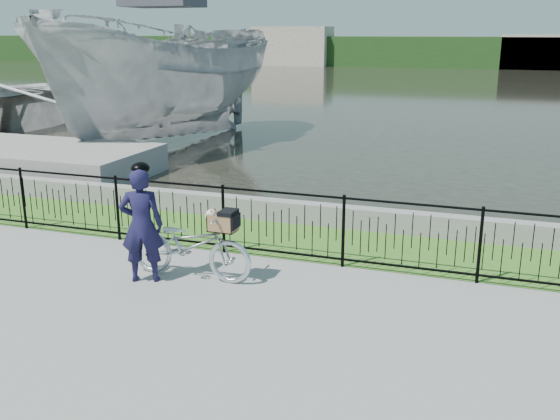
% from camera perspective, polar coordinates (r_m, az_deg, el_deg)
% --- Properties ---
extents(ground, '(120.00, 120.00, 0.00)m').
position_cam_1_polar(ground, '(8.64, -3.34, -8.02)').
color(ground, gray).
rests_on(ground, ground).
extents(grass_strip, '(60.00, 2.00, 0.01)m').
position_cam_1_polar(grass_strip, '(10.92, 1.83, -2.75)').
color(grass_strip, '#3F7023').
rests_on(grass_strip, ground).
extents(water, '(120.00, 120.00, 0.00)m').
position_cam_1_polar(water, '(40.55, 14.89, 10.53)').
color(water, black).
rests_on(water, ground).
extents(quay_wall, '(60.00, 0.30, 0.40)m').
position_cam_1_polar(quay_wall, '(11.78, 3.28, -0.36)').
color(quay_wall, gray).
rests_on(quay_wall, ground).
extents(fence, '(14.00, 0.06, 1.15)m').
position_cam_1_polar(fence, '(9.84, 0.13, -1.37)').
color(fence, black).
rests_on(fence, ground).
extents(far_treeline, '(120.00, 6.00, 3.00)m').
position_cam_1_polar(far_treeline, '(67.38, 16.90, 13.65)').
color(far_treeline, '#214219').
rests_on(far_treeline, ground).
extents(far_building_left, '(8.00, 4.00, 4.00)m').
position_cam_1_polar(far_building_left, '(68.61, 1.18, 14.76)').
color(far_building_left, '#B2A18F').
rests_on(far_building_left, ground).
extents(far_building_right, '(6.00, 3.00, 3.20)m').
position_cam_1_polar(far_building_right, '(65.88, 22.19, 13.22)').
color(far_building_right, '#B2A18F').
rests_on(far_building_right, ground).
extents(bicycle_rig, '(1.93, 0.67, 1.11)m').
position_cam_1_polar(bicycle_rig, '(9.23, -8.17, -3.11)').
color(bicycle_rig, silver).
rests_on(bicycle_rig, ground).
extents(cyclist, '(0.72, 0.60, 1.76)m').
position_cam_1_polar(cyclist, '(9.13, -12.55, -1.21)').
color(cyclist, '#151335').
rests_on(cyclist, ground).
extents(boat_near, '(5.49, 10.88, 5.82)m').
position_cam_1_polar(boat_near, '(20.08, -10.36, 11.75)').
color(boat_near, '#ADADAD').
rests_on(boat_near, water).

